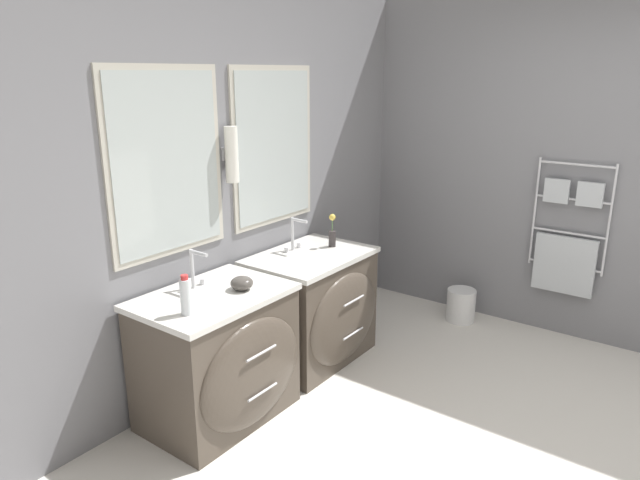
{
  "coord_description": "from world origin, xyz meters",
  "views": [
    {
      "loc": [
        -2.65,
        -0.37,
        2.01
      ],
      "look_at": [
        -0.0,
        1.58,
        1.04
      ],
      "focal_mm": 32.0,
      "sensor_mm": 36.0,
      "label": 1
    }
  ],
  "objects_px": {
    "toiletry_bottle": "(186,296)",
    "flower_vase": "(332,233)",
    "vanity_right": "(315,307)",
    "vanity_left": "(221,357)",
    "waste_bin": "(461,305)",
    "amenity_bowl": "(242,283)"
  },
  "relations": [
    {
      "from": "vanity_left",
      "to": "flower_vase",
      "type": "relative_size",
      "value": 3.63
    },
    {
      "from": "vanity_right",
      "to": "flower_vase",
      "type": "bearing_deg",
      "value": 5.66
    },
    {
      "from": "vanity_right",
      "to": "amenity_bowl",
      "type": "bearing_deg",
      "value": -176.44
    },
    {
      "from": "vanity_left",
      "to": "waste_bin",
      "type": "xyz_separation_m",
      "value": [
        2.18,
        -0.59,
        -0.26
      ]
    },
    {
      "from": "toiletry_bottle",
      "to": "waste_bin",
      "type": "xyz_separation_m",
      "value": [
        2.46,
        -0.53,
        -0.75
      ]
    },
    {
      "from": "vanity_left",
      "to": "amenity_bowl",
      "type": "relative_size",
      "value": 6.59
    },
    {
      "from": "amenity_bowl",
      "to": "flower_vase",
      "type": "height_order",
      "value": "flower_vase"
    },
    {
      "from": "toiletry_bottle",
      "to": "amenity_bowl",
      "type": "relative_size",
      "value": 1.63
    },
    {
      "from": "vanity_right",
      "to": "amenity_bowl",
      "type": "relative_size",
      "value": 6.59
    },
    {
      "from": "vanity_right",
      "to": "waste_bin",
      "type": "relative_size",
      "value": 3.21
    },
    {
      "from": "amenity_bowl",
      "to": "waste_bin",
      "type": "distance_m",
      "value": 2.21
    },
    {
      "from": "waste_bin",
      "to": "toiletry_bottle",
      "type": "bearing_deg",
      "value": 167.91
    },
    {
      "from": "vanity_right",
      "to": "amenity_bowl",
      "type": "height_order",
      "value": "amenity_bowl"
    },
    {
      "from": "vanity_right",
      "to": "amenity_bowl",
      "type": "distance_m",
      "value": 0.89
    },
    {
      "from": "amenity_bowl",
      "to": "waste_bin",
      "type": "bearing_deg",
      "value": -14.9
    },
    {
      "from": "vanity_left",
      "to": "waste_bin",
      "type": "relative_size",
      "value": 3.21
    },
    {
      "from": "amenity_bowl",
      "to": "flower_vase",
      "type": "bearing_deg",
      "value": 4.05
    },
    {
      "from": "toiletry_bottle",
      "to": "flower_vase",
      "type": "xyz_separation_m",
      "value": [
        1.44,
        0.09,
        -0.0
      ]
    },
    {
      "from": "vanity_left",
      "to": "toiletry_bottle",
      "type": "distance_m",
      "value": 0.57
    },
    {
      "from": "toiletry_bottle",
      "to": "waste_bin",
      "type": "distance_m",
      "value": 2.62
    },
    {
      "from": "vanity_right",
      "to": "vanity_left",
      "type": "bearing_deg",
      "value": 180.0
    },
    {
      "from": "amenity_bowl",
      "to": "flower_vase",
      "type": "relative_size",
      "value": 0.55
    }
  ]
}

